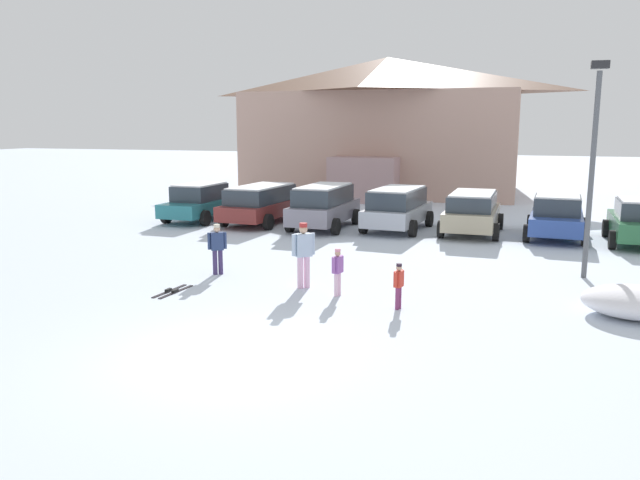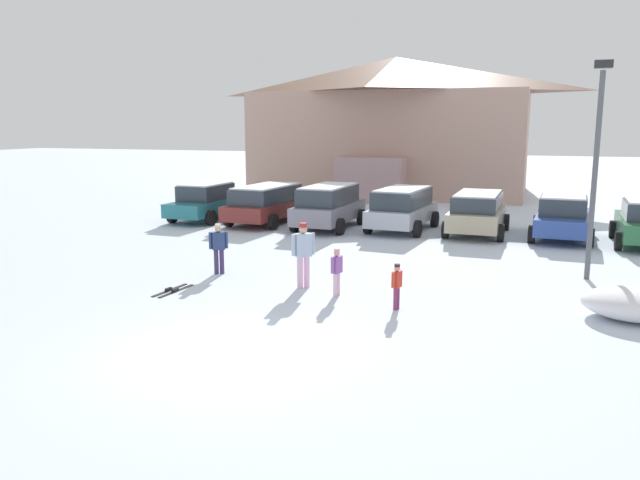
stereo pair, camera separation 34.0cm
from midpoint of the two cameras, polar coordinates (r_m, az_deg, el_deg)
ground at (r=11.54m, az=-8.28°, el=-10.33°), size 160.00×160.00×0.00m
ski_lodge at (r=38.95m, az=7.08°, el=10.42°), size 16.29×11.98×8.09m
parked_teal_hatchback at (r=27.60m, az=-9.86°, el=3.53°), size 2.12×4.74×1.60m
parked_maroon_van at (r=26.24m, az=-4.51°, el=3.43°), size 2.42×4.78×1.60m
parked_grey_wagon at (r=24.85m, az=1.21°, el=3.19°), size 2.15×4.38×1.73m
parked_silver_wagon at (r=24.58m, az=7.95°, el=2.95°), size 2.39×4.35×1.67m
parked_beige_suv at (r=24.26m, az=14.59°, el=2.53°), size 2.20×4.27×1.59m
parked_blue_hatchback at (r=24.16m, az=21.68°, el=1.97°), size 2.27×4.17×1.61m
skier_teen_in_navy_coat at (r=17.39m, az=-8.70°, el=-0.53°), size 0.45×0.35×1.41m
skier_child_in_purple_jacket at (r=15.01m, az=2.19°, el=-2.70°), size 0.23×0.42×1.16m
skier_adult_in_blue_parka at (r=15.69m, az=-0.92°, el=-1.05°), size 0.49×0.45×1.67m
skier_child_in_red_jacket at (r=14.05m, az=7.73°, el=-3.99°), size 0.20×0.38×1.05m
pair_of_skis at (r=15.97m, az=-12.72°, el=-4.51°), size 0.39×1.37×0.08m
lamp_post at (r=17.89m, az=24.43°, el=6.72°), size 0.44×0.24×5.69m
plowed_snow_pile at (r=15.00m, az=27.52°, el=-5.21°), size 2.21×1.77×0.66m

